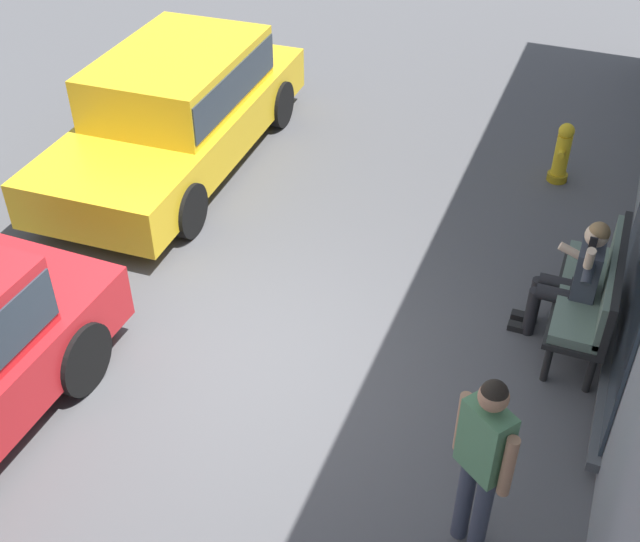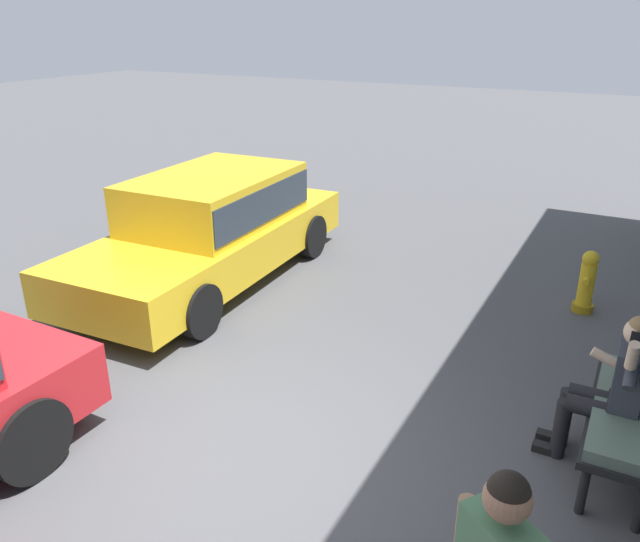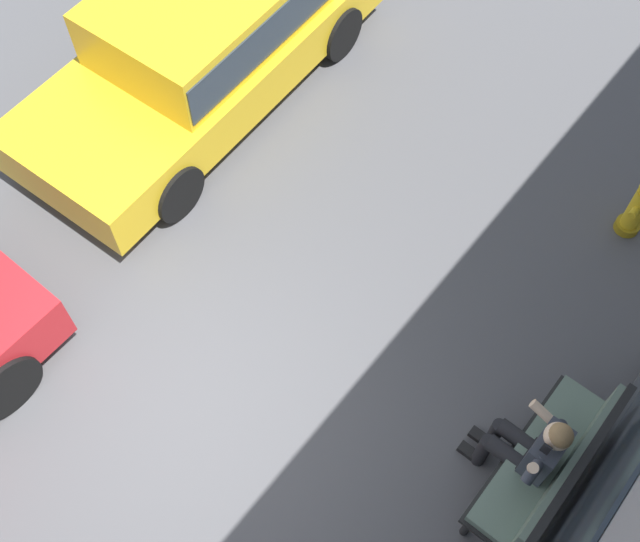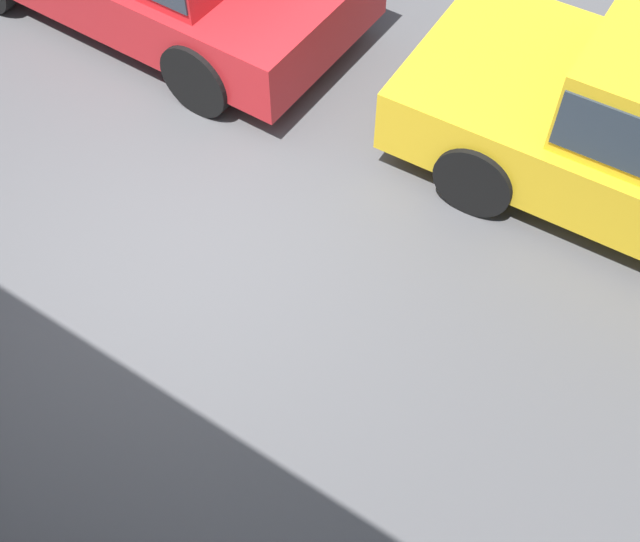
{
  "view_description": "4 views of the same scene",
  "coord_description": "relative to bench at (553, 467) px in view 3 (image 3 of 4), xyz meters",
  "views": [
    {
      "loc": [
        4.98,
        2.6,
        5.43
      ],
      "look_at": [
        -0.59,
        0.42,
        0.8
      ],
      "focal_mm": 45.0,
      "sensor_mm": 36.0,
      "label": 1
    },
    {
      "loc": [
        3.38,
        2.6,
        3.47
      ],
      "look_at": [
        -1.47,
        0.02,
        1.22
      ],
      "focal_mm": 35.0,
      "sensor_mm": 36.0,
      "label": 2
    },
    {
      "loc": [
        1.19,
        2.6,
        7.14
      ],
      "look_at": [
        -1.52,
        0.41,
        1.13
      ],
      "focal_mm": 45.0,
      "sensor_mm": 36.0,
      "label": 3
    },
    {
      "loc": [
        -3.0,
        2.6,
        5.0
      ],
      "look_at": [
        -1.44,
        0.23,
        1.07
      ],
      "focal_mm": 45.0,
      "sensor_mm": 36.0,
      "label": 4
    }
  ],
  "objects": [
    {
      "name": "bench",
      "position": [
        0.0,
        0.0,
        0.0
      ],
      "size": [
        1.63,
        0.55,
        1.04
      ],
      "color": "black",
      "rests_on": "ground_plane"
    },
    {
      "name": "fire_hydrant",
      "position": [
        -2.97,
        -0.7,
        -0.22
      ],
      "size": [
        0.38,
        0.26,
        0.81
      ],
      "color": "olive",
      "rests_on": "ground_plane"
    },
    {
      "name": "person_on_phone",
      "position": [
        0.04,
        -0.23,
        0.12
      ],
      "size": [
        0.73,
        0.74,
        1.38
      ],
      "color": "black",
      "rests_on": "ground_plane"
    },
    {
      "name": "parked_car_near",
      "position": [
        -1.67,
        -5.46,
        0.2
      ],
      "size": [
        4.74,
        2.06,
        1.49
      ],
      "color": "gold",
      "rests_on": "ground_plane"
    },
    {
      "name": "ground_plane",
      "position": [
        1.51,
        -2.9,
        -0.61
      ],
      "size": [
        60.0,
        60.0,
        0.0
      ],
      "primitive_type": "plane",
      "color": "#4C4C4F"
    }
  ]
}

